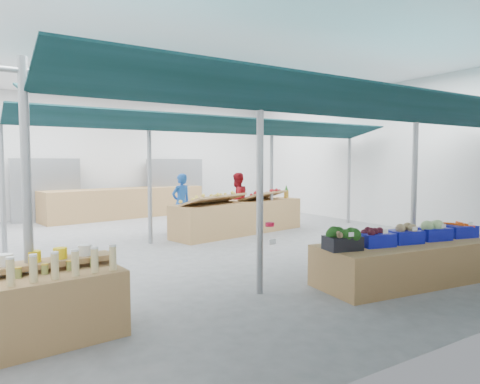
{
  "coord_description": "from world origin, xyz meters",
  "views": [
    {
      "loc": [
        -4.47,
        -9.02,
        1.9
      ],
      "look_at": [
        0.16,
        -1.6,
        1.29
      ],
      "focal_mm": 32.0,
      "sensor_mm": 36.0,
      "label": 1
    }
  ],
  "objects_px": {
    "veg_counter": "(412,262)",
    "vendor_left": "(181,203)",
    "fruit_counter": "(240,217)",
    "vendor_right": "(237,200)",
    "bottle_shelf": "(41,305)"
  },
  "relations": [
    {
      "from": "veg_counter",
      "to": "fruit_counter",
      "type": "distance_m",
      "value": 5.39
    },
    {
      "from": "veg_counter",
      "to": "vendor_right",
      "type": "bearing_deg",
      "value": 90.29
    },
    {
      "from": "fruit_counter",
      "to": "vendor_right",
      "type": "relative_size",
      "value": 2.5
    },
    {
      "from": "fruit_counter",
      "to": "vendor_right",
      "type": "bearing_deg",
      "value": 50.01
    },
    {
      "from": "vendor_left",
      "to": "veg_counter",
      "type": "bearing_deg",
      "value": 88.15
    },
    {
      "from": "bottle_shelf",
      "to": "vendor_right",
      "type": "bearing_deg",
      "value": 39.03
    },
    {
      "from": "veg_counter",
      "to": "vendor_right",
      "type": "height_order",
      "value": "vendor_right"
    },
    {
      "from": "vendor_left",
      "to": "vendor_right",
      "type": "bearing_deg",
      "value": 168.62
    },
    {
      "from": "veg_counter",
      "to": "vendor_right",
      "type": "relative_size",
      "value": 2.05
    },
    {
      "from": "veg_counter",
      "to": "fruit_counter",
      "type": "relative_size",
      "value": 0.82
    },
    {
      "from": "veg_counter",
      "to": "vendor_left",
      "type": "bearing_deg",
      "value": 106.06
    },
    {
      "from": "bottle_shelf",
      "to": "fruit_counter",
      "type": "bearing_deg",
      "value": 36.12
    },
    {
      "from": "vendor_right",
      "to": "bottle_shelf",
      "type": "bearing_deg",
      "value": 32.88
    },
    {
      "from": "bottle_shelf",
      "to": "vendor_right",
      "type": "xyz_separation_m",
      "value": [
        6.05,
        5.9,
        0.39
      ]
    },
    {
      "from": "veg_counter",
      "to": "fruit_counter",
      "type": "height_order",
      "value": "fruit_counter"
    }
  ]
}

